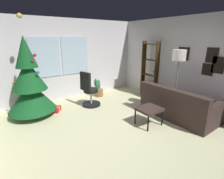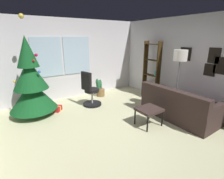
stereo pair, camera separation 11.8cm
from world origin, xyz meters
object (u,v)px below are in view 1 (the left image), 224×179
(gift_box_red, at_px, (54,109))
(floor_lamp, at_px, (179,60))
(couch, at_px, (184,107))
(holiday_tree, at_px, (30,85))
(office_chair, at_px, (89,93))
(gift_box_green, at_px, (40,105))
(potted_plant, at_px, (98,89))
(footstool, at_px, (149,110))
(bookshelf, at_px, (149,74))

(gift_box_red, height_order, floor_lamp, floor_lamp)
(couch, relative_size, holiday_tree, 0.74)
(holiday_tree, distance_m, floor_lamp, 3.91)
(office_chair, bearing_deg, gift_box_green, 153.12)
(potted_plant, bearing_deg, footstool, -91.59)
(gift_box_red, relative_size, bookshelf, 0.23)
(holiday_tree, relative_size, potted_plant, 3.79)
(gift_box_red, bearing_deg, gift_box_green, 120.21)
(potted_plant, bearing_deg, holiday_tree, -171.34)
(couch, height_order, holiday_tree, holiday_tree)
(footstool, bearing_deg, gift_box_green, 127.23)
(gift_box_green, distance_m, bookshelf, 3.65)
(gift_box_red, distance_m, floor_lamp, 3.66)
(gift_box_green, bearing_deg, couch, -43.11)
(holiday_tree, distance_m, potted_plant, 2.31)
(bookshelf, xyz_separation_m, potted_plant, (-1.46, 1.00, -0.55))
(floor_lamp, bearing_deg, bookshelf, 75.15)
(floor_lamp, bearing_deg, holiday_tree, 149.61)
(couch, xyz_separation_m, gift_box_red, (-2.67, 2.30, -0.22))
(office_chair, distance_m, potted_plant, 0.92)
(footstool, bearing_deg, bookshelf, 43.59)
(footstool, height_order, holiday_tree, holiday_tree)
(couch, distance_m, footstool, 1.06)
(couch, distance_m, office_chair, 2.65)
(footstool, distance_m, potted_plant, 2.46)
(floor_lamp, height_order, potted_plant, floor_lamp)
(couch, height_order, gift_box_green, couch)
(gift_box_green, xyz_separation_m, bookshelf, (3.43, -1.04, 0.70))
(couch, height_order, footstool, couch)
(gift_box_green, height_order, bookshelf, bookshelf)
(gift_box_green, xyz_separation_m, floor_lamp, (3.09, -2.33, 1.34))
(couch, relative_size, floor_lamp, 1.10)
(footstool, bearing_deg, couch, -13.34)
(bookshelf, height_order, floor_lamp, bookshelf)
(gift_box_red, xyz_separation_m, potted_plant, (1.71, 0.40, 0.18))
(office_chair, xyz_separation_m, floor_lamp, (1.79, -1.68, 1.02))
(footstool, height_order, gift_box_red, footstool)
(floor_lamp, bearing_deg, potted_plant, 116.04)
(holiday_tree, xyz_separation_m, office_chair, (1.54, -0.28, -0.43))
(couch, xyz_separation_m, floor_lamp, (0.15, 0.41, 1.14))
(footstool, xyz_separation_m, holiday_tree, (-2.14, 2.12, 0.47))
(couch, bearing_deg, office_chair, 128.08)
(holiday_tree, bearing_deg, couch, -36.66)
(footstool, distance_m, gift_box_green, 3.15)
(gift_box_red, height_order, potted_plant, potted_plant)
(footstool, relative_size, bookshelf, 0.28)
(couch, relative_size, office_chair, 1.76)
(gift_box_green, bearing_deg, bookshelf, -16.92)
(footstool, bearing_deg, potted_plant, 88.41)
(gift_box_red, bearing_deg, bookshelf, -10.70)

